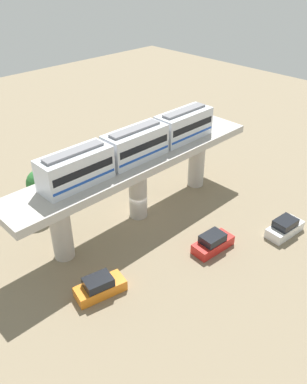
{
  "coord_description": "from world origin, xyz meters",
  "views": [
    {
      "loc": [
        -25.97,
        23.03,
        24.77
      ],
      "look_at": [
        -2.5,
        0.17,
        4.17
      ],
      "focal_mm": 36.79,
      "sensor_mm": 36.0,
      "label": 1
    }
  ],
  "objects": [
    {
      "name": "ground_plane",
      "position": [
        0.0,
        0.0,
        0.0
      ],
      "size": [
        120.0,
        120.0,
        0.0
      ],
      "primitive_type": "plane",
      "color": "#84755B"
    },
    {
      "name": "viaduct",
      "position": [
        0.0,
        0.0,
        5.31
      ],
      "size": [
        5.2,
        28.85,
        6.94
      ],
      "color": "#B7B2AA",
      "rests_on": "ground"
    },
    {
      "name": "train",
      "position": [
        0.0,
        0.17,
        8.48
      ],
      "size": [
        2.64,
        20.5,
        3.24
      ],
      "color": "silver",
      "rests_on": "viaduct"
    },
    {
      "name": "parked_car_orange",
      "position": [
        -6.09,
        9.9,
        0.74
      ],
      "size": [
        2.65,
        4.49,
        1.76
      ],
      "rotation": [
        0.0,
        0.0,
        -0.21
      ],
      "color": "orange",
      "rests_on": "ground"
    },
    {
      "name": "parked_car_white",
      "position": [
        -12.63,
        -8.39,
        0.74
      ],
      "size": [
        2.16,
        4.34,
        1.76
      ],
      "rotation": [
        0.0,
        0.0,
        -0.09
      ],
      "color": "white",
      "rests_on": "ground"
    },
    {
      "name": "parked_car_red",
      "position": [
        -9.07,
        -1.32,
        0.74
      ],
      "size": [
        2.12,
        4.33,
        1.76
      ],
      "rotation": [
        0.0,
        0.0,
        -0.08
      ],
      "color": "red",
      "rests_on": "ground"
    },
    {
      "name": "tree_near_viaduct",
      "position": [
        7.66,
        6.8,
        3.58
      ],
      "size": [
        3.06,
        3.06,
        5.13
      ],
      "color": "brown",
      "rests_on": "ground"
    }
  ]
}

